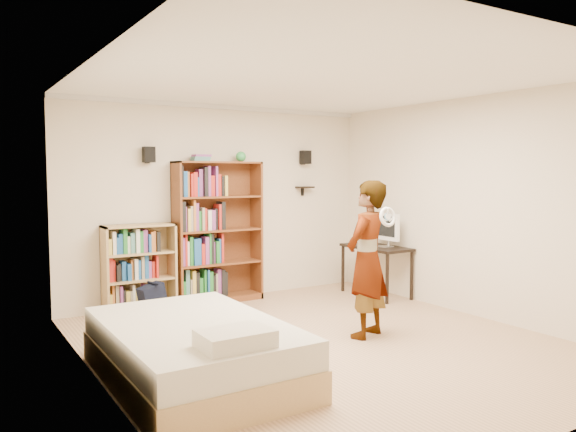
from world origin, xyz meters
The scene contains 14 objects.
ground centered at (0.00, 0.00, 0.00)m, with size 4.50×5.00×0.01m, color tan.
room_shell centered at (0.00, 0.00, 1.76)m, with size 4.52×5.02×2.71m.
crown_molding centered at (0.00, 0.00, 2.67)m, with size 4.50×5.00×0.06m.
speaker_left centered at (-1.05, 2.40, 2.00)m, with size 0.14×0.12×0.20m, color black.
speaker_right centered at (1.35, 2.40, 2.00)m, with size 0.14×0.12×0.20m, color black.
wall_shelf centered at (1.35, 2.41, 1.55)m, with size 0.25×0.16×0.03m, color black.
tall_bookshelf centered at (-0.13, 2.32, 0.96)m, with size 1.21×0.35×1.92m, color brown, non-canonical shape.
low_bookshelf centered at (-1.22, 2.33, 0.56)m, with size 0.89×0.33×1.12m, color tan, non-canonical shape.
computer_desk centered at (1.97, 1.48, 0.36)m, with size 0.53×1.05×0.72m, color black, non-canonical shape.
imac centered at (2.01, 1.34, 0.96)m, with size 0.10×0.48×0.48m, color white, non-canonical shape.
daybed centered at (-1.54, -0.23, 0.31)m, with size 1.37×2.12×0.62m, color beige, non-canonical shape.
person centered at (0.53, -0.02, 0.84)m, with size 0.62×0.40×1.69m, color black.
wii_wheel centered at (0.53, -0.34, 1.32)m, with size 0.21×0.21×0.04m, color white.
navy_bag centered at (-1.20, 1.86, 0.22)m, with size 0.33×0.21×0.45m, color black, non-canonical shape.
Camera 1 is at (-3.34, -4.64, 1.77)m, focal length 35.00 mm.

